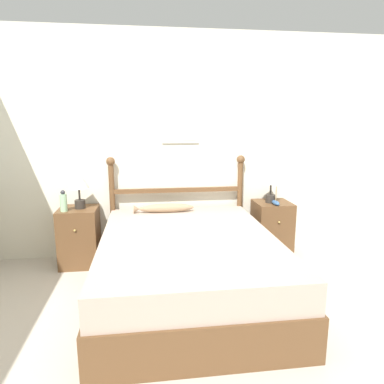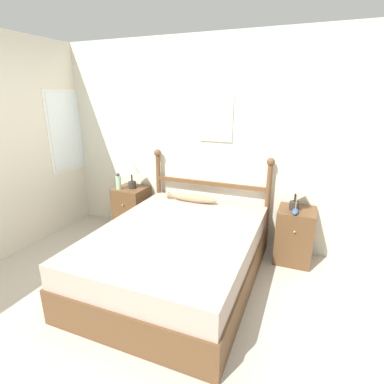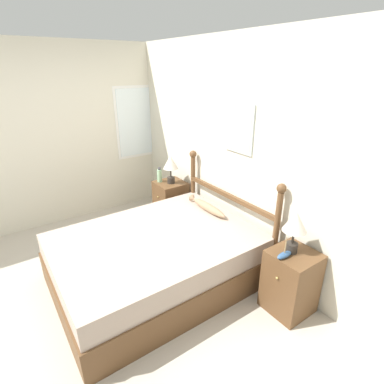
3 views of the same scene
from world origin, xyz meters
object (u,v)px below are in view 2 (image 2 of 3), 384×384
(bottle, at_px, (119,182))
(model_boat, at_px, (295,211))
(nightstand_left, at_px, (132,209))
(table_lamp_left, at_px, (131,168))
(fish_pillow, at_px, (192,198))
(bed, at_px, (178,255))
(nightstand_right, at_px, (294,235))
(table_lamp_right, at_px, (297,185))

(bottle, distance_m, model_boat, 2.29)
(nightstand_left, height_order, table_lamp_left, table_lamp_left)
(model_boat, relative_size, fish_pillow, 0.32)
(model_boat, bearing_deg, bed, -146.37)
(nightstand_right, distance_m, model_boat, 0.37)
(bed, bearing_deg, nightstand_left, 142.29)
(table_lamp_right, distance_m, bottle, 2.28)
(bed, bearing_deg, table_lamp_right, 38.39)
(bottle, height_order, model_boat, bottle)
(table_lamp_right, bearing_deg, bed, -141.61)
(bed, xyz_separation_m, model_boat, (1.08, 0.72, 0.38))
(nightstand_left, height_order, nightstand_right, same)
(bed, height_order, bottle, bottle)
(bed, bearing_deg, table_lamp_left, 141.63)
(nightstand_left, height_order, fish_pillow, fish_pillow)
(nightstand_left, relative_size, fish_pillow, 0.96)
(bottle, height_order, fish_pillow, bottle)
(table_lamp_right, relative_size, bottle, 1.83)
(table_lamp_right, bearing_deg, table_lamp_left, 179.81)
(table_lamp_left, xyz_separation_m, bottle, (-0.14, -0.11, -0.18))
(nightstand_right, bearing_deg, bottle, -177.24)
(fish_pillow, bearing_deg, table_lamp_right, 1.17)
(nightstand_right, height_order, table_lamp_left, table_lamp_left)
(table_lamp_left, distance_m, model_boat, 2.17)
(model_boat, bearing_deg, table_lamp_right, 99.38)
(fish_pillow, bearing_deg, model_boat, -4.42)
(bed, xyz_separation_m, nightstand_left, (-1.10, 0.85, 0.04))
(fish_pillow, bearing_deg, bottle, -175.82)
(nightstand_left, relative_size, table_lamp_left, 1.54)
(bed, bearing_deg, nightstand_right, 37.71)
(table_lamp_left, bearing_deg, nightstand_right, 0.07)
(fish_pillow, bearing_deg, table_lamp_left, 177.96)
(nightstand_left, xyz_separation_m, bottle, (-0.11, -0.11, 0.42))
(model_boat, bearing_deg, nightstand_left, 176.56)
(nightstand_right, relative_size, table_lamp_left, 1.54)
(table_lamp_right, xyz_separation_m, bottle, (-2.27, -0.10, -0.18))
(table_lamp_right, height_order, fish_pillow, table_lamp_right)
(table_lamp_left, relative_size, bottle, 1.83)
(table_lamp_left, relative_size, fish_pillow, 0.62)
(nightstand_right, bearing_deg, fish_pillow, -178.42)
(nightstand_left, bearing_deg, bed, -37.71)
(nightstand_right, bearing_deg, model_boat, -98.08)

